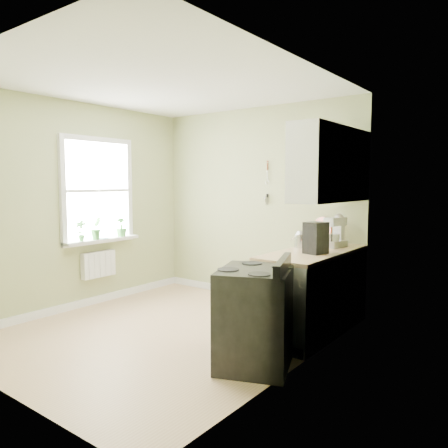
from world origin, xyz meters
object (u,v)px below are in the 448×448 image
Objects in this scene: stand_mixer at (335,233)px; coffee_maker at (315,239)px; stove at (255,317)px; kettle at (299,239)px.

stand_mixer is 0.59m from coffee_maker.
coffee_maker reaches higher than stove.
stove is 3.03× the size of coffee_maker.
stand_mixer is at bearing 93.25° from coffee_maker.
stove is at bearing -96.15° from coffee_maker.
kettle is at bearing -134.02° from stand_mixer.
stand_mixer is 1.15× the size of coffee_maker.
stove is 1.70m from stand_mixer.
stand_mixer is (0.07, 1.58, 0.62)m from stove.
kettle is at bearing 139.85° from coffee_maker.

